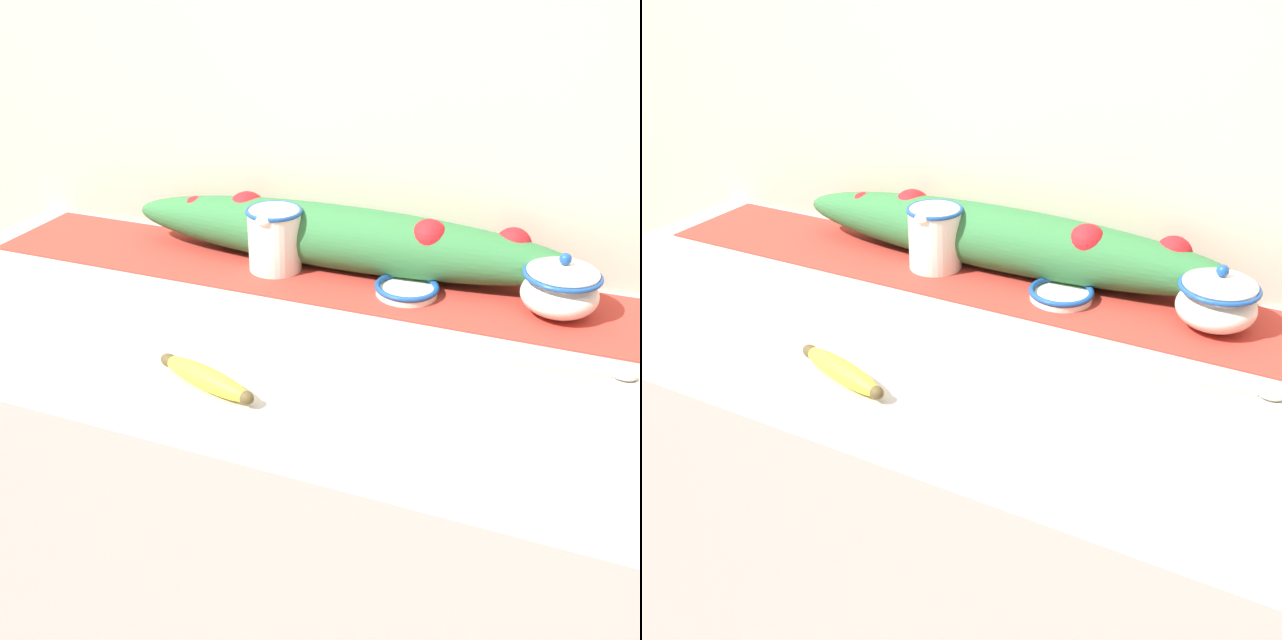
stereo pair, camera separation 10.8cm
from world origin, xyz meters
The scene contains 9 objects.
countertop centered at (0.00, 0.00, 0.46)m, with size 1.50×0.66×0.92m, color #B7B2AD.
back_wall centered at (0.00, 0.35, 1.20)m, with size 2.30×0.04×2.40m, color beige.
table_runner centered at (0.00, 0.21, 0.92)m, with size 1.38×0.23×0.00m, color #B23328.
cream_pitcher centered at (-0.11, 0.21, 0.99)m, with size 0.11×0.13×0.12m.
sugar_bowl centered at (0.40, 0.21, 0.97)m, with size 0.13×0.13×0.11m.
small_dish centered at (0.15, 0.19, 0.93)m, with size 0.11×0.11×0.02m.
banana centered at (-0.04, -0.20, 0.94)m, with size 0.18×0.08×0.03m.
spoon centered at (0.50, 0.04, 0.92)m, with size 0.18×0.03×0.01m.
poinsettia_garland centered at (0.00, 0.26, 0.99)m, with size 0.88×0.13×0.12m.
Camera 2 is at (0.51, -0.88, 1.48)m, focal length 40.00 mm.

